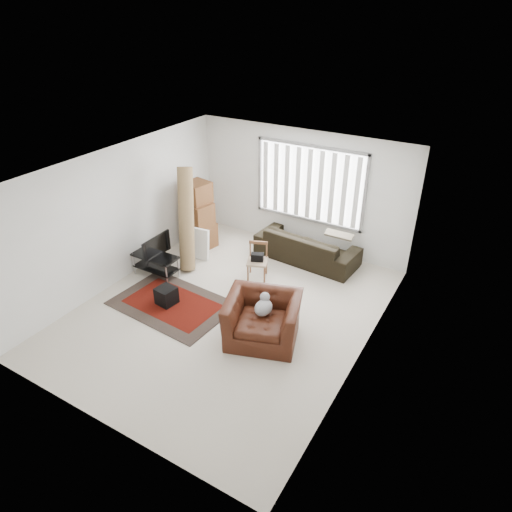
{
  "coord_description": "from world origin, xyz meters",
  "views": [
    {
      "loc": [
        3.9,
        -5.63,
        5.06
      ],
      "look_at": [
        0.34,
        0.43,
        1.05
      ],
      "focal_mm": 32.0,
      "sensor_mm": 36.0,
      "label": 1
    }
  ],
  "objects_px": {
    "tv_stand": "(156,261)",
    "armchair": "(263,316)",
    "side_chair": "(257,259)",
    "moving_boxes": "(199,218)",
    "sofa": "(307,242)"
  },
  "relations": [
    {
      "from": "tv_stand",
      "to": "moving_boxes",
      "type": "relative_size",
      "value": 0.62
    },
    {
      "from": "tv_stand",
      "to": "armchair",
      "type": "bearing_deg",
      "value": -12.09
    },
    {
      "from": "moving_boxes",
      "to": "sofa",
      "type": "relative_size",
      "value": 0.69
    },
    {
      "from": "moving_boxes",
      "to": "side_chair",
      "type": "height_order",
      "value": "moving_boxes"
    },
    {
      "from": "tv_stand",
      "to": "sofa",
      "type": "relative_size",
      "value": 0.43
    },
    {
      "from": "side_chair",
      "to": "armchair",
      "type": "bearing_deg",
      "value": -79.95
    },
    {
      "from": "moving_boxes",
      "to": "sofa",
      "type": "height_order",
      "value": "moving_boxes"
    },
    {
      "from": "moving_boxes",
      "to": "side_chair",
      "type": "bearing_deg",
      "value": -15.39
    },
    {
      "from": "tv_stand",
      "to": "armchair",
      "type": "distance_m",
      "value": 2.95
    },
    {
      "from": "armchair",
      "to": "tv_stand",
      "type": "bearing_deg",
      "value": 149.44
    },
    {
      "from": "tv_stand",
      "to": "side_chair",
      "type": "xyz_separation_m",
      "value": [
        1.82,
        1.02,
        0.07
      ]
    },
    {
      "from": "moving_boxes",
      "to": "armchair",
      "type": "relative_size",
      "value": 1.04
    },
    {
      "from": "moving_boxes",
      "to": "tv_stand",
      "type": "bearing_deg",
      "value": -89.91
    },
    {
      "from": "tv_stand",
      "to": "sofa",
      "type": "height_order",
      "value": "sofa"
    },
    {
      "from": "side_chair",
      "to": "armchair",
      "type": "xyz_separation_m",
      "value": [
        1.06,
        -1.63,
        0.04
      ]
    }
  ]
}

